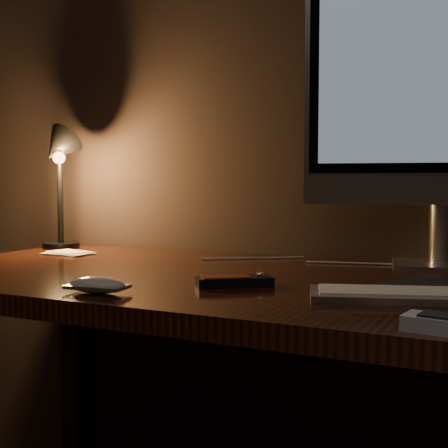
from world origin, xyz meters
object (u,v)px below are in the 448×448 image
at_px(mouse, 97,287).
at_px(media_remote, 234,281).
at_px(keyboard, 438,295).
at_px(desk_lamp, 59,165).
at_px(desk, 268,331).
at_px(monitor, 441,99).

xyz_separation_m(mouse, media_remote, (0.19, 0.17, -0.00)).
bearing_deg(keyboard, desk_lamp, 144.66).
bearing_deg(desk, mouse, -115.84).
bearing_deg(desk, keyboard, -23.96).
relative_size(desk, desk_lamp, 4.42).
bearing_deg(keyboard, desk, 137.29).
distance_m(mouse, media_remote, 0.26).
distance_m(keyboard, media_remote, 0.37).
distance_m(monitor, media_remote, 0.66).
height_order(media_remote, desk_lamp, desk_lamp).
relative_size(desk, mouse, 14.74).
bearing_deg(monitor, mouse, -140.44).
bearing_deg(mouse, keyboard, 13.48).
bearing_deg(monitor, desk_lamp, 173.52).
bearing_deg(desk_lamp, keyboard, -27.81).
xyz_separation_m(desk, desk_lamp, (-0.72, 0.16, 0.37)).
xyz_separation_m(keyboard, media_remote, (-0.36, -0.03, 0.00)).
bearing_deg(mouse, desk, 57.64).
height_order(desk, keyboard, keyboard).
distance_m(keyboard, mouse, 0.59).
bearing_deg(keyboard, monitor, 78.60).
height_order(keyboard, desk_lamp, desk_lamp).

